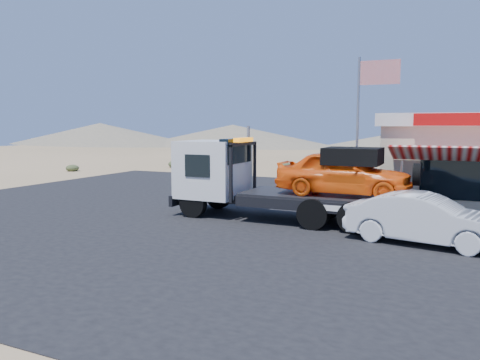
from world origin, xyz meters
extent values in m
plane|color=#8F7851|center=(0.00, 0.00, 0.00)|extent=(120.00, 120.00, 0.00)
cube|color=black|center=(2.00, 3.00, 0.01)|extent=(32.00, 24.00, 0.02)
cylinder|color=black|center=(-0.66, 1.13, 0.54)|extent=(1.03, 0.31, 1.03)
cylinder|color=black|center=(-0.66, 3.20, 0.54)|extent=(1.03, 0.31, 1.03)
cylinder|color=black|center=(3.99, 1.13, 0.54)|extent=(1.03, 0.57, 1.03)
cylinder|color=black|center=(3.99, 3.20, 0.54)|extent=(1.03, 0.57, 1.03)
cylinder|color=black|center=(5.33, 1.13, 0.54)|extent=(1.03, 0.57, 1.03)
cylinder|color=black|center=(5.33, 3.20, 0.54)|extent=(1.03, 0.57, 1.03)
cube|color=black|center=(3.16, 2.16, 0.69)|extent=(8.48, 1.03, 0.31)
cube|color=white|center=(-0.35, 2.16, 1.78)|extent=(2.27, 2.43, 2.17)
cube|color=black|center=(0.63, 2.16, 2.50)|extent=(0.36, 2.07, 0.93)
cube|color=black|center=(0.94, 2.16, 1.73)|extent=(0.10, 2.27, 2.07)
cube|color=orange|center=(0.94, 2.16, 2.91)|extent=(0.26, 1.24, 0.16)
cube|color=black|center=(4.30, 2.16, 0.98)|extent=(6.20, 2.38, 0.16)
imported|color=#FF5A0E|center=(4.71, 2.16, 1.83)|extent=(4.55, 1.83, 1.55)
cube|color=black|center=(5.02, 2.16, 2.42)|extent=(1.86, 1.55, 0.57)
imported|color=silver|center=(7.48, 0.53, 0.75)|extent=(4.65, 2.29, 1.47)
cube|color=red|center=(8.00, 4.74, 3.67)|extent=(2.60, 0.12, 0.45)
cylinder|color=#99999E|center=(6.50, 3.30, 1.12)|extent=(0.08, 0.08, 2.20)
cylinder|color=#99999E|center=(4.70, 4.50, 3.02)|extent=(0.10, 0.10, 6.00)
cube|color=#B20C14|center=(5.45, 4.50, 5.42)|extent=(1.50, 0.02, 0.90)
ellipsoid|color=#364626|center=(-18.06, 12.72, 0.26)|extent=(0.97, 0.97, 0.52)
ellipsoid|color=#364626|center=(-12.63, 18.54, 0.32)|extent=(1.18, 1.18, 0.64)
ellipsoid|color=#364626|center=(-4.13, 21.21, 0.28)|extent=(1.05, 1.05, 0.56)
ellipsoid|color=#364626|center=(4.27, 26.45, 0.20)|extent=(0.75, 0.75, 0.40)
cone|color=#726B59|center=(-25.00, 55.00, 1.75)|extent=(36.00, 36.00, 3.50)
cone|color=#726B59|center=(10.00, 58.00, 2.10)|extent=(44.00, 44.00, 4.20)
cone|color=#726B59|center=(-50.00, 52.00, 1.90)|extent=(40.00, 40.00, 3.80)
camera|label=1|loc=(8.21, -13.82, 3.47)|focal=35.00mm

